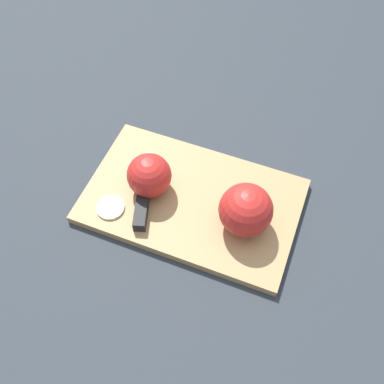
% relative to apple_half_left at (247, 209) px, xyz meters
% --- Properties ---
extents(ground_plane, '(4.00, 4.00, 0.00)m').
position_rel_apple_half_left_xyz_m(ground_plane, '(0.10, 0.00, -0.06)').
color(ground_plane, '#282D33').
extents(cutting_board, '(0.40, 0.29, 0.02)m').
position_rel_apple_half_left_xyz_m(cutting_board, '(0.10, 0.00, -0.05)').
color(cutting_board, '#A37A4C').
rests_on(cutting_board, ground_plane).
extents(apple_half_left, '(0.09, 0.09, 0.09)m').
position_rel_apple_half_left_xyz_m(apple_half_left, '(0.00, 0.00, 0.00)').
color(apple_half_left, red).
rests_on(apple_half_left, cutting_board).
extents(apple_half_right, '(0.08, 0.08, 0.08)m').
position_rel_apple_half_left_xyz_m(apple_half_right, '(0.17, 0.02, -0.01)').
color(apple_half_right, red).
rests_on(apple_half_right, cutting_board).
extents(knife, '(0.09, 0.16, 0.02)m').
position_rel_apple_half_left_xyz_m(knife, '(0.16, 0.07, -0.04)').
color(knife, silver).
rests_on(knife, cutting_board).
extents(apple_slice, '(0.05, 0.05, 0.00)m').
position_rel_apple_half_left_xyz_m(apple_slice, '(0.21, 0.09, -0.04)').
color(apple_slice, beige).
rests_on(apple_slice, cutting_board).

